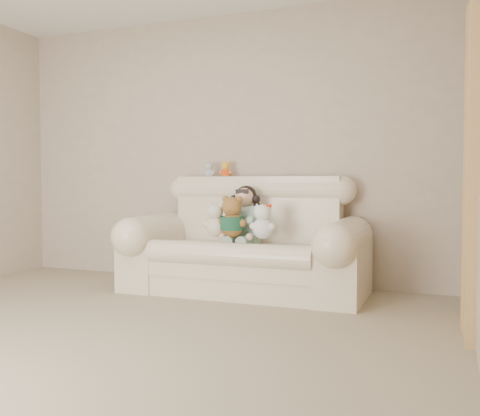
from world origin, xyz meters
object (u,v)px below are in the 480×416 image
white_cat (263,218)px  cream_teddy (215,217)px  seated_child (245,214)px  brown_teddy (232,213)px  sofa (244,234)px

white_cat → cream_teddy: (-0.44, 0.01, -0.00)m
seated_child → cream_teddy: size_ratio=1.53×
white_cat → brown_teddy: bearing=163.8°
brown_teddy → white_cat: 0.28m
seated_child → white_cat: size_ratio=1.52×
brown_teddy → cream_teddy: size_ratio=1.21×
seated_child → brown_teddy: size_ratio=1.27×
seated_child → cream_teddy: seated_child is taller
sofa → seated_child: sofa is taller
seated_child → brown_teddy: seated_child is taller
sofa → white_cat: sofa is taller
cream_teddy → brown_teddy: bearing=13.4°
white_cat → cream_teddy: white_cat is taller
brown_teddy → seated_child: bearing=89.4°
cream_teddy → sofa: bearing=43.9°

